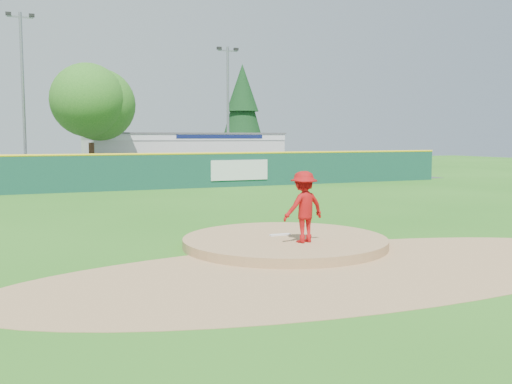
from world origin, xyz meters
name	(u,v)px	position (x,y,z in m)	size (l,w,h in m)	color
ground	(285,246)	(0.00, 0.00, 0.00)	(120.00, 120.00, 0.00)	#286B19
pitchers_mound	(285,246)	(0.00, 0.00, 0.00)	(5.50, 5.50, 0.50)	#9E774C
pitching_rubber	(280,235)	(0.00, 0.30, 0.27)	(0.60, 0.15, 0.04)	white
infield_dirt_arc	(344,270)	(0.00, -3.00, 0.01)	(15.40, 15.40, 0.01)	#9E774C
parking_lot	(118,179)	(0.00, 27.00, 0.01)	(44.00, 16.00, 0.02)	#38383A
pitcher	(304,207)	(0.12, -0.85, 1.16)	(1.18, 0.68, 1.83)	#A20D0E
van	(60,171)	(-3.95, 25.38, 0.78)	(2.51, 5.45, 1.51)	silver
pool_building_grp	(181,153)	(6.00, 31.99, 1.66)	(15.20, 8.20, 3.31)	silver
fence_banners	(95,173)	(-2.69, 17.92, 1.00)	(20.33, 0.04, 1.20)	#5E0D1C
outfield_fence	(145,171)	(0.00, 18.00, 1.09)	(40.00, 0.14, 2.07)	#154437
deciduous_tree	(91,112)	(-2.00, 25.00, 4.55)	(5.60, 5.60, 7.36)	#382314
conifer_tree	(242,109)	(13.00, 36.00, 5.54)	(4.40, 4.40, 9.50)	#382314
light_pole_left	(23,90)	(-6.00, 27.00, 6.05)	(1.75, 0.25, 11.00)	gray
light_pole_right	(228,104)	(9.00, 29.00, 5.54)	(1.75, 0.25, 10.00)	gray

